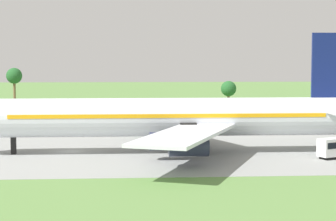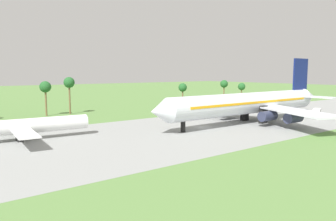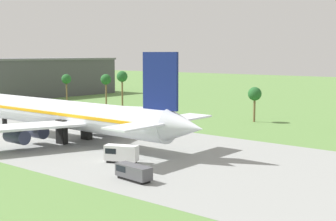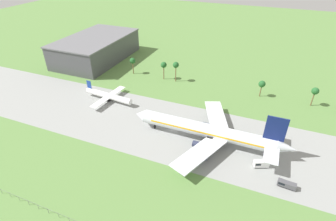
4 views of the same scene
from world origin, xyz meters
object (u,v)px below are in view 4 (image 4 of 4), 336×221
object	(u,v)px
terminal_building	(96,48)
regional_aircraft	(108,96)
baggage_tug	(286,184)
jet_airliner	(209,131)
fuel_truck	(261,164)

from	to	relation	value
terminal_building	regional_aircraft	bearing A→B (deg)	-49.55
regional_aircraft	baggage_tug	world-z (taller)	regional_aircraft
jet_airliner	terminal_building	world-z (taller)	jet_airliner
regional_aircraft	fuel_truck	xyz separation A→B (m)	(79.48, -20.25, -1.36)
regional_aircraft	fuel_truck	world-z (taller)	regional_aircraft
fuel_truck	terminal_building	xyz separation A→B (m)	(-120.09, 67.88, 6.50)
jet_airliner	baggage_tug	bearing A→B (deg)	-24.22
regional_aircraft	terminal_building	size ratio (longest dim) A/B	0.46
regional_aircraft	jet_airliner	bearing A→B (deg)	-12.64
regional_aircraft	fuel_truck	size ratio (longest dim) A/B	4.79
fuel_truck	jet_airliner	bearing A→B (deg)	161.46
fuel_truck	baggage_tug	bearing A→B (deg)	-36.04
fuel_truck	terminal_building	distance (m)	138.10
baggage_tug	fuel_truck	xyz separation A→B (m)	(-8.99, 6.54, 0.36)
baggage_tug	regional_aircraft	bearing A→B (deg)	163.15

